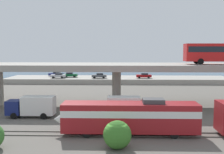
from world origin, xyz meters
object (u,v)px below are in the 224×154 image
at_px(parked_car_4, 58,76).
at_px(parked_car_1, 56,74).
at_px(parked_car_0, 70,75).
at_px(service_truck_east, 32,106).
at_px(transit_bus_on_overpass, 222,52).
at_px(parked_car_3, 144,76).
at_px(service_truck_west, 130,107).
at_px(parked_car_2, 99,76).
at_px(train_locomotive, 123,116).

bearing_deg(parked_car_4, parked_car_1, -71.17).
distance_m(parked_car_0, parked_car_4, 3.94).
xyz_separation_m(service_truck_east, parked_car_4, (-5.28, 40.13, 0.58)).
bearing_deg(service_truck_east, transit_bus_on_overpass, -165.60).
distance_m(parked_car_0, parked_car_1, 5.44).
height_order(parked_car_0, parked_car_3, same).
bearing_deg(service_truck_west, parked_car_4, 115.62).
relative_size(parked_car_0, parked_car_2, 0.99).
distance_m(train_locomotive, parked_car_1, 56.71).
bearing_deg(service_truck_west, parked_car_2, 100.36).
xyz_separation_m(train_locomotive, transit_bus_on_overpass, (16.35, 15.30, 7.13)).
xyz_separation_m(service_truck_east, parked_car_0, (-2.28, 42.69, 0.57)).
distance_m(service_truck_west, parked_car_2, 40.96).
xyz_separation_m(transit_bus_on_overpass, service_truck_west, (-15.31, -7.52, -7.69)).
height_order(service_truck_east, parked_car_2, service_truck_east).
distance_m(service_truck_east, parked_car_3, 45.20).
xyz_separation_m(parked_car_0, parked_car_2, (8.87, -2.40, 0.00)).
xyz_separation_m(transit_bus_on_overpass, parked_car_2, (-22.68, 32.77, -7.11)).
xyz_separation_m(train_locomotive, parked_car_0, (-15.20, 50.47, 0.02)).
xyz_separation_m(service_truck_west, service_truck_east, (-13.96, 0.00, 0.00)).
relative_size(parked_car_0, parked_car_1, 0.92).
distance_m(parked_car_1, parked_car_2, 14.53).
bearing_deg(service_truck_west, parked_car_3, 82.33).
bearing_deg(parked_car_0, service_truck_east, -86.95).
distance_m(train_locomotive, transit_bus_on_overpass, 23.50).
bearing_deg(transit_bus_on_overpass, train_locomotive, -136.90).
distance_m(transit_bus_on_overpass, parked_car_2, 40.48).
bearing_deg(parked_car_4, parked_car_2, -179.27).
relative_size(service_truck_east, parked_car_1, 1.51).
relative_size(service_truck_east, parked_car_4, 1.65).
height_order(transit_bus_on_overpass, parked_car_2, transit_bus_on_overpass).
distance_m(parked_car_2, parked_car_3, 12.87).
relative_size(transit_bus_on_overpass, parked_car_3, 2.76).
relative_size(parked_car_1, parked_car_3, 1.03).
xyz_separation_m(transit_bus_on_overpass, parked_car_0, (-31.55, 35.17, -7.11)).
height_order(service_truck_west, parked_car_0, service_truck_west).
relative_size(service_truck_west, parked_car_0, 1.64).
height_order(service_truck_west, service_truck_east, same).
height_order(transit_bus_on_overpass, parked_car_4, transit_bus_on_overpass).
bearing_deg(transit_bus_on_overpass, service_truck_west, -153.85).
relative_size(service_truck_west, service_truck_east, 1.00).
distance_m(transit_bus_on_overpass, parked_car_3, 35.42).
bearing_deg(train_locomotive, service_truck_east, -31.06).
distance_m(service_truck_west, service_truck_east, 13.96).
bearing_deg(parked_car_1, parked_car_4, 108.83).
bearing_deg(parked_car_2, parked_car_1, -20.16).
distance_m(service_truck_west, parked_car_3, 41.17).
bearing_deg(service_truck_east, parked_car_1, -81.16).
bearing_deg(parked_car_3, parked_car_4, 1.53).
relative_size(service_truck_east, parked_car_2, 1.62).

